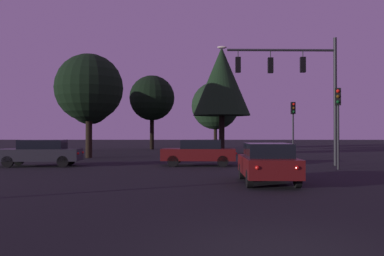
{
  "coord_description": "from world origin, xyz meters",
  "views": [
    {
      "loc": [
        -1.28,
        -6.41,
        1.91
      ],
      "look_at": [
        -1.66,
        20.5,
        2.24
      ],
      "focal_mm": 38.01,
      "sensor_mm": 36.0,
      "label": 1
    }
  ],
  "objects_px": {
    "tree_behind_sign": "(89,88)",
    "tree_lot_edge": "(152,98)",
    "tree_left_far": "(222,81)",
    "traffic_light_corner_left": "(338,112)",
    "car_nearside_lane": "(267,162)",
    "car_crossing_left": "(199,152)",
    "tree_right_cluster": "(215,106)",
    "traffic_light_corner_right": "(293,118)",
    "traffic_signal_mast_arm": "(298,77)",
    "car_crossing_right": "(41,152)",
    "tree_center_horizon": "(90,103)"
  },
  "relations": [
    {
      "from": "car_crossing_left",
      "to": "car_crossing_right",
      "type": "xyz_separation_m",
      "value": [
        -9.11,
        -0.5,
        0.0
      ]
    },
    {
      "from": "traffic_signal_mast_arm",
      "to": "tree_right_cluster",
      "type": "bearing_deg",
      "value": 102.29
    },
    {
      "from": "tree_lot_edge",
      "to": "car_nearside_lane",
      "type": "bearing_deg",
      "value": -75.9
    },
    {
      "from": "traffic_light_corner_right",
      "to": "car_nearside_lane",
      "type": "bearing_deg",
      "value": -106.76
    },
    {
      "from": "traffic_signal_mast_arm",
      "to": "car_nearside_lane",
      "type": "height_order",
      "value": "traffic_signal_mast_arm"
    },
    {
      "from": "traffic_light_corner_left",
      "to": "traffic_light_corner_right",
      "type": "distance_m",
      "value": 9.1
    },
    {
      "from": "traffic_light_corner_left",
      "to": "tree_right_cluster",
      "type": "distance_m",
      "value": 21.78
    },
    {
      "from": "traffic_light_corner_right",
      "to": "tree_right_cluster",
      "type": "height_order",
      "value": "tree_right_cluster"
    },
    {
      "from": "traffic_light_corner_left",
      "to": "tree_left_far",
      "type": "relative_size",
      "value": 0.44
    },
    {
      "from": "tree_center_horizon",
      "to": "tree_lot_edge",
      "type": "relative_size",
      "value": 0.85
    },
    {
      "from": "traffic_signal_mast_arm",
      "to": "car_nearside_lane",
      "type": "relative_size",
      "value": 1.75
    },
    {
      "from": "tree_lot_edge",
      "to": "car_crossing_left",
      "type": "bearing_deg",
      "value": -77.1
    },
    {
      "from": "car_crossing_right",
      "to": "tree_left_far",
      "type": "bearing_deg",
      "value": 50.76
    },
    {
      "from": "tree_center_horizon",
      "to": "traffic_signal_mast_arm",
      "type": "bearing_deg",
      "value": -48.02
    },
    {
      "from": "traffic_light_corner_left",
      "to": "car_nearside_lane",
      "type": "bearing_deg",
      "value": -128.97
    },
    {
      "from": "car_nearside_lane",
      "to": "car_crossing_left",
      "type": "bearing_deg",
      "value": 107.53
    },
    {
      "from": "traffic_light_corner_right",
      "to": "car_nearside_lane",
      "type": "xyz_separation_m",
      "value": [
        -4.49,
        -14.9,
        -2.2
      ]
    },
    {
      "from": "tree_right_cluster",
      "to": "tree_lot_edge",
      "type": "relative_size",
      "value": 0.84
    },
    {
      "from": "car_crossing_right",
      "to": "traffic_signal_mast_arm",
      "type": "bearing_deg",
      "value": 2.27
    },
    {
      "from": "traffic_light_corner_right",
      "to": "car_crossing_right",
      "type": "xyz_separation_m",
      "value": [
        -16.17,
        -7.25,
        -2.2
      ]
    },
    {
      "from": "tree_behind_sign",
      "to": "tree_left_far",
      "type": "bearing_deg",
      "value": 28.91
    },
    {
      "from": "car_crossing_left",
      "to": "tree_right_cluster",
      "type": "xyz_separation_m",
      "value": [
        1.76,
        18.66,
        3.96
      ]
    },
    {
      "from": "car_crossing_right",
      "to": "tree_lot_edge",
      "type": "xyz_separation_m",
      "value": [
        3.66,
        24.29,
        5.2
      ]
    },
    {
      "from": "traffic_light_corner_left",
      "to": "car_nearside_lane",
      "type": "xyz_separation_m",
      "value": [
        -4.7,
        -5.81,
        -2.23
      ]
    },
    {
      "from": "tree_behind_sign",
      "to": "car_crossing_left",
      "type": "bearing_deg",
      "value": -41.16
    },
    {
      "from": "traffic_light_corner_left",
      "to": "tree_behind_sign",
      "type": "relative_size",
      "value": 0.53
    },
    {
      "from": "traffic_light_corner_left",
      "to": "tree_right_cluster",
      "type": "xyz_separation_m",
      "value": [
        -5.51,
        21.0,
        1.72
      ]
    },
    {
      "from": "traffic_light_corner_left",
      "to": "car_nearside_lane",
      "type": "height_order",
      "value": "traffic_light_corner_left"
    },
    {
      "from": "traffic_light_corner_left",
      "to": "traffic_light_corner_right",
      "type": "xyz_separation_m",
      "value": [
        -0.21,
        9.09,
        -0.03
      ]
    },
    {
      "from": "tree_behind_sign",
      "to": "tree_left_far",
      "type": "height_order",
      "value": "tree_left_far"
    },
    {
      "from": "traffic_light_corner_left",
      "to": "tree_left_far",
      "type": "xyz_separation_m",
      "value": [
        -5.17,
        15.57,
        3.58
      ]
    },
    {
      "from": "traffic_signal_mast_arm",
      "to": "tree_left_far",
      "type": "xyz_separation_m",
      "value": [
        -3.71,
        13.13,
        1.44
      ]
    },
    {
      "from": "traffic_light_corner_right",
      "to": "car_crossing_left",
      "type": "relative_size",
      "value": 0.96
    },
    {
      "from": "traffic_light_corner_right",
      "to": "tree_left_far",
      "type": "distance_m",
      "value": 8.91
    },
    {
      "from": "traffic_signal_mast_arm",
      "to": "tree_lot_edge",
      "type": "height_order",
      "value": "tree_lot_edge"
    },
    {
      "from": "tree_left_far",
      "to": "car_crossing_left",
      "type": "bearing_deg",
      "value": -99.03
    },
    {
      "from": "tree_behind_sign",
      "to": "tree_right_cluster",
      "type": "height_order",
      "value": "tree_behind_sign"
    },
    {
      "from": "traffic_signal_mast_arm",
      "to": "tree_lot_edge",
      "type": "xyz_separation_m",
      "value": [
        -11.26,
        23.7,
        0.83
      ]
    },
    {
      "from": "traffic_signal_mast_arm",
      "to": "tree_behind_sign",
      "type": "xyz_separation_m",
      "value": [
        -14.27,
        7.3,
        0.21
      ]
    },
    {
      "from": "tree_behind_sign",
      "to": "tree_lot_edge",
      "type": "relative_size",
      "value": 0.92
    },
    {
      "from": "traffic_light_corner_left",
      "to": "tree_center_horizon",
      "type": "height_order",
      "value": "tree_center_horizon"
    },
    {
      "from": "car_nearside_lane",
      "to": "tree_right_cluster",
      "type": "relative_size",
      "value": 0.59
    },
    {
      "from": "car_crossing_right",
      "to": "tree_center_horizon",
      "type": "bearing_deg",
      "value": 97.12
    },
    {
      "from": "traffic_light_corner_right",
      "to": "tree_right_cluster",
      "type": "distance_m",
      "value": 13.15
    },
    {
      "from": "tree_right_cluster",
      "to": "tree_left_far",
      "type": "bearing_deg",
      "value": -86.43
    },
    {
      "from": "traffic_light_corner_left",
      "to": "tree_right_cluster",
      "type": "bearing_deg",
      "value": 104.7
    },
    {
      "from": "tree_left_far",
      "to": "traffic_signal_mast_arm",
      "type": "bearing_deg",
      "value": -74.23
    },
    {
      "from": "traffic_light_corner_right",
      "to": "tree_behind_sign",
      "type": "relative_size",
      "value": 0.53
    },
    {
      "from": "traffic_signal_mast_arm",
      "to": "tree_behind_sign",
      "type": "relative_size",
      "value": 0.94
    },
    {
      "from": "traffic_light_corner_right",
      "to": "tree_behind_sign",
      "type": "bearing_deg",
      "value": 177.64
    }
  ]
}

